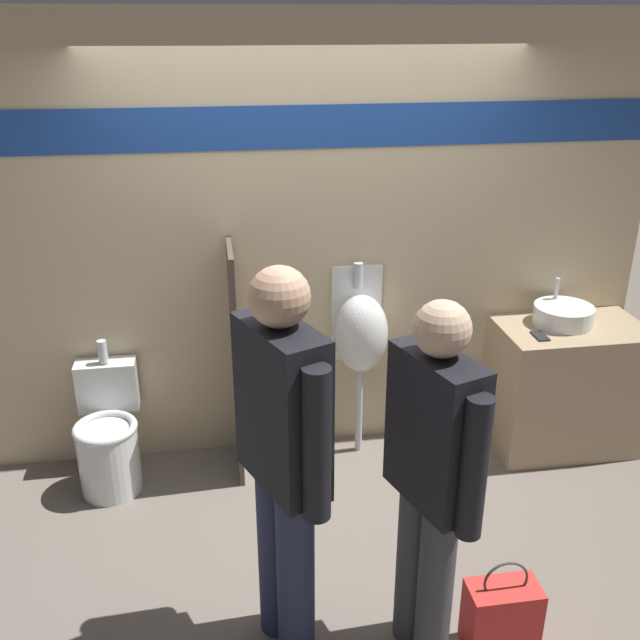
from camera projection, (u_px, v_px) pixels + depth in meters
name	position (u px, v px, depth m)	size (l,w,h in m)	color
ground_plane	(324.00, 490.00, 4.31)	(16.00, 16.00, 0.00)	#70665B
display_wall	(309.00, 245.00, 4.32)	(4.29, 0.07, 2.70)	beige
sink_counter	(565.00, 386.00, 4.64)	(0.92, 0.57, 0.85)	tan
sink_basin	(563.00, 315.00, 4.49)	(0.37, 0.37, 0.26)	silver
cell_phone	(540.00, 336.00, 4.32)	(0.07, 0.14, 0.01)	#232328
divider_near_counter	(235.00, 363.00, 4.27)	(0.03, 0.45, 1.45)	#4C4238
urinal_near_counter	(361.00, 333.00, 4.40)	(0.34, 0.32, 1.26)	silver
toilet	(109.00, 439.00, 4.26)	(0.37, 0.54, 0.88)	silver
person_in_vest	(283.00, 455.00, 2.90)	(0.36, 0.59, 1.81)	#282D4C
person_with_lanyard	(431.00, 474.00, 2.89)	(0.32, 0.56, 1.69)	#3D3D42
shopping_bag	(501.00, 615.00, 3.19)	(0.32, 0.18, 0.47)	red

